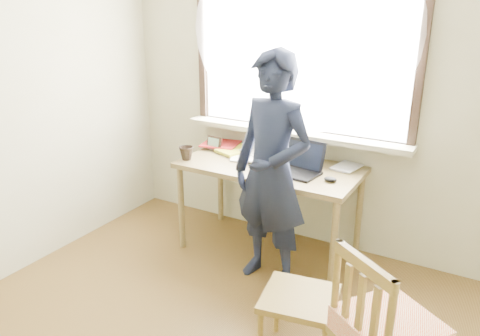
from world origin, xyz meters
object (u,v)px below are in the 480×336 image
Objects in this scene: side_chair at (385,333)px; mug_white at (271,151)px; mug_dark at (186,153)px; person at (272,173)px; laptop at (299,165)px; work_chair at (299,305)px; desk at (270,174)px.

mug_white is at bearing 133.37° from side_chair.
person reaches higher than mug_dark.
mug_white is at bearing 147.16° from laptop.
laptop is 0.80× the size of work_chair.
person is (-0.06, -0.32, 0.03)m from laptop.
laptop reaches higher than desk.
mug_white is 1.46m from work_chair.
laptop is at bearing 11.61° from mug_dark.
laptop is 2.90× the size of mug_white.
mug_white is 1.85m from side_chair.
desk is 1.65m from side_chair.
work_chair is (0.68, -0.99, -0.31)m from desk.
work_chair is at bearing -56.87° from mug_white.
mug_dark is 0.83m from person.
mug_dark is 2.05m from side_chair.
mug_dark is 1.58m from work_chair.
mug_dark is at bearing -144.49° from mug_white.
mug_white is (-0.08, 0.18, 0.13)m from desk.
mug_white is (-0.33, 0.21, -0.00)m from laptop.
person is (0.19, -0.35, 0.16)m from desk.
side_chair reaches higher than mug_white.
person reaches higher than work_chair.
side_chair reaches higher than work_chair.
person is at bearing -9.81° from mug_dark.
work_chair is at bearing 162.09° from side_chair.
work_chair is 0.94m from person.
mug_dark reaches higher than desk.
desk is at bearing 172.66° from laptop.
mug_white is at bearing 128.48° from person.
person reaches higher than mug_white.
laptop is at bearing 91.18° from person.
mug_white is at bearing 35.51° from mug_dark.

